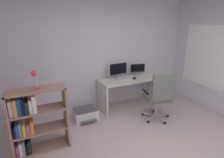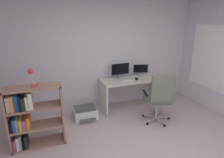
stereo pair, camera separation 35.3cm
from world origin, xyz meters
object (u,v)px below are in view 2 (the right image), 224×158
Objects in this scene: desk_lamp at (31,74)px; monitor_main at (120,70)px; desk at (131,86)px; keyboard at (126,80)px; bookshelf at (29,117)px; office_chair at (159,96)px; printer at (85,113)px; monitor_secondary at (140,69)px; computer_mouse at (137,79)px.

monitor_main is at bearing 26.18° from desk_lamp.
desk is 0.27m from keyboard.
desk is 2.46m from bookshelf.
printer is at bearing 151.99° from office_chair.
office_chair is 1.70m from printer.
printer is (-1.55, -0.31, -0.81)m from monitor_secondary.
desk_lamp is (-2.40, 0.11, 0.68)m from office_chair.
office_chair reaches higher than keyboard.
monitor_secondary is 0.37× the size of bookshelf.
office_chair is at bearing -2.53° from bookshelf.
monitor_main reaches higher than desk.
computer_mouse is 0.09× the size of bookshelf.
keyboard is 2.23m from desk_lamp.
office_chair reaches higher than computer_mouse.
office_chair is at bearing -64.19° from keyboard.
computer_mouse is (0.35, -0.23, -0.21)m from monitor_main.
monitor_secondary is at bearing 23.92° from desk.
monitor_main is 0.46× the size of office_chair.
keyboard is 0.26m from computer_mouse.
keyboard is at bearing 5.39° from printer.
monitor_secondary is 0.36× the size of office_chair.
monitor_main is 0.31m from keyboard.
desk reaches higher than printer.
monitor_secondary is 1.78m from printer.
office_chair is at bearing -96.46° from monitor_secondary.
printer is (-1.23, -0.16, -0.43)m from desk.
office_chair reaches higher than desk.
desk is at bearing -156.08° from monitor_secondary.
desk is 15.21× the size of computer_mouse.
office_chair is (-0.12, -1.07, -0.31)m from monitor_secondary.
office_chair is 2.53m from bookshelf.
desk_lamp reaches higher than office_chair.
desk_lamp is 0.59× the size of printer.
monitor_main is 1.01× the size of printer.
monitor_secondary is at bearing 83.54° from office_chair.
monitor_main reaches higher than computer_mouse.
desk is 0.25m from computer_mouse.
computer_mouse is at bearing -134.84° from monitor_secondary.
desk_lamp reaches higher than bookshelf.
desk_lamp reaches higher than monitor_secondary.
monitor_main is 1.27× the size of monitor_secondary.
monitor_secondary is 1.12m from office_chair.
desk_lamp is at bearing -153.82° from monitor_main.
monitor_secondary is at bearing 0.01° from monitor_main.
computer_mouse is 0.19× the size of printer.
monitor_main is 2.32m from bookshelf.
desk_lamp is at bearing 177.34° from office_chair.
monitor_main is 1.21m from office_chair.
printer is (0.96, 0.65, -1.18)m from desk_lamp.
monitor_main reaches higher than bookshelf.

